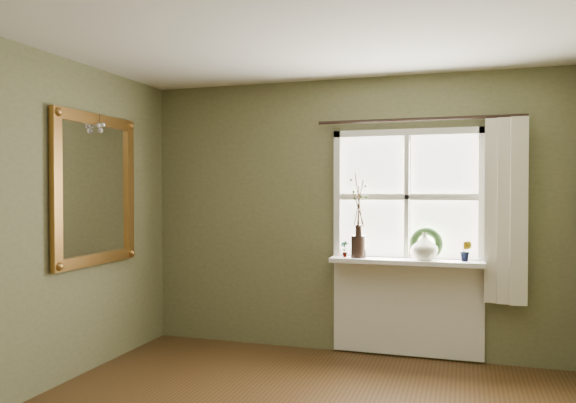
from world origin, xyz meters
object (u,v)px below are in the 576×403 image
(cream_vase, at_px, (425,246))
(gilt_mirror, at_px, (96,189))
(dark_jug, at_px, (359,247))
(wreath, at_px, (426,247))

(cream_vase, height_order, gilt_mirror, gilt_mirror)
(dark_jug, distance_m, cream_vase, 0.60)
(cream_vase, bearing_deg, dark_jug, 180.00)
(dark_jug, relative_size, gilt_mirror, 0.16)
(cream_vase, distance_m, gilt_mirror, 2.92)
(dark_jug, relative_size, wreath, 0.70)
(dark_jug, distance_m, gilt_mirror, 2.39)
(dark_jug, xyz_separation_m, cream_vase, (0.59, 0.00, 0.02))
(wreath, xyz_separation_m, gilt_mirror, (-2.69, -1.08, 0.52))
(dark_jug, bearing_deg, cream_vase, 0.00)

